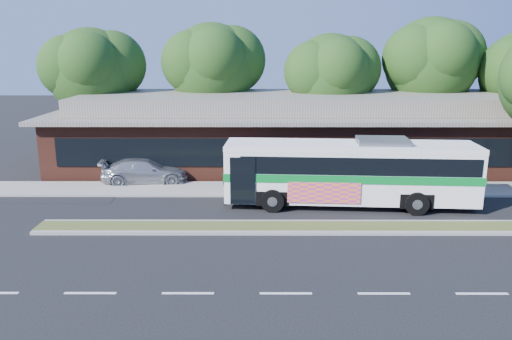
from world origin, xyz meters
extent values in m
plane|color=black|center=(0.00, 0.00, 0.00)|extent=(120.00, 120.00, 0.00)
cube|color=#404F21|center=(0.00, 0.60, 0.07)|extent=(26.00, 1.10, 0.15)
cube|color=gray|center=(0.00, 6.40, 0.06)|extent=(44.00, 2.60, 0.12)
cube|color=black|center=(-18.00, 10.00, 0.01)|extent=(14.00, 12.00, 0.01)
cube|color=#55261A|center=(0.00, 13.00, 1.60)|extent=(32.00, 10.00, 3.20)
cube|color=#685F58|center=(0.00, 13.00, 3.32)|extent=(33.20, 11.20, 0.24)
cube|color=#685F58|center=(0.00, 13.00, 3.95)|extent=(30.00, 8.00, 1.00)
cube|color=black|center=(0.00, 7.97, 1.70)|extent=(30.00, 0.06, 1.60)
cylinder|color=black|center=(-15.00, 15.00, 1.99)|extent=(0.44, 0.44, 3.99)
sphere|color=#203F15|center=(-15.00, 15.00, 5.73)|extent=(5.80, 5.80, 5.80)
sphere|color=#203F15|center=(-13.70, 15.43, 6.19)|extent=(4.52, 4.52, 4.52)
cylinder|color=black|center=(-7.00, 16.00, 2.10)|extent=(0.44, 0.44, 4.20)
sphere|color=#203F15|center=(-7.00, 16.00, 6.00)|extent=(6.00, 6.00, 6.00)
sphere|color=#203F15|center=(-5.65, 16.45, 6.48)|extent=(4.68, 4.68, 4.68)
cylinder|color=black|center=(1.00, 15.00, 1.89)|extent=(0.44, 0.44, 3.78)
sphere|color=#203F15|center=(1.00, 15.00, 5.46)|extent=(5.60, 5.60, 5.60)
sphere|color=#203F15|center=(2.26, 15.42, 5.91)|extent=(4.37, 4.37, 4.37)
cylinder|color=black|center=(8.00, 16.00, 2.21)|extent=(0.44, 0.44, 4.41)
sphere|color=#203F15|center=(8.00, 16.00, 6.27)|extent=(6.20, 6.20, 6.20)
sphere|color=#203F15|center=(9.39, 16.46, 6.77)|extent=(4.84, 4.84, 4.84)
cube|color=white|center=(0.45, 3.80, 1.66)|extent=(11.70, 3.19, 2.66)
cube|color=black|center=(0.74, 3.78, 2.19)|extent=(10.78, 3.18, 0.80)
cube|color=white|center=(0.45, 3.80, 2.87)|extent=(11.72, 3.21, 0.25)
cube|color=#057C29|center=(0.45, 3.80, 1.58)|extent=(11.76, 3.25, 0.37)
cube|color=black|center=(-5.34, 4.17, 1.98)|extent=(0.20, 2.16, 1.65)
cube|color=black|center=(6.24, 3.43, 2.29)|extent=(0.19, 2.01, 1.06)
cube|color=#BE3890|center=(-0.88, 2.62, 0.97)|extent=(3.27, 0.26, 0.96)
cube|color=slate|center=(1.89, 3.71, 3.12)|extent=(2.41, 1.69, 0.29)
cylinder|color=black|center=(-3.19, 2.82, 0.53)|extent=(1.08, 0.41, 1.06)
cylinder|color=black|center=(-3.03, 5.24, 0.53)|extent=(1.08, 0.41, 1.06)
cylinder|color=black|center=(3.26, 2.41, 0.53)|extent=(1.08, 0.41, 1.06)
cylinder|color=black|center=(3.41, 4.82, 0.53)|extent=(1.08, 0.41, 1.06)
imported|color=#A9ABB0|center=(-10.08, 7.80, 0.69)|extent=(4.92, 2.35, 1.38)
camera|label=1|loc=(-3.87, -18.91, 7.32)|focal=35.00mm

